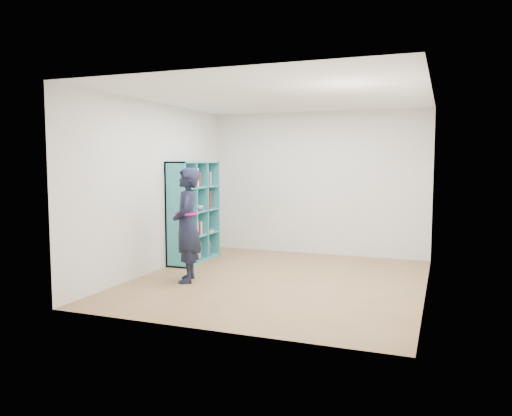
% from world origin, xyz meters
% --- Properties ---
extents(floor, '(4.50, 4.50, 0.00)m').
position_xyz_m(floor, '(0.00, 0.00, 0.00)').
color(floor, brown).
rests_on(floor, ground).
extents(ceiling, '(4.50, 4.50, 0.00)m').
position_xyz_m(ceiling, '(0.00, 0.00, 2.60)').
color(ceiling, white).
rests_on(ceiling, wall_back).
extents(wall_left, '(0.02, 4.50, 2.60)m').
position_xyz_m(wall_left, '(-2.00, 0.00, 1.30)').
color(wall_left, silver).
rests_on(wall_left, floor).
extents(wall_right, '(0.02, 4.50, 2.60)m').
position_xyz_m(wall_right, '(2.00, 0.00, 1.30)').
color(wall_right, silver).
rests_on(wall_right, floor).
extents(wall_back, '(4.00, 0.02, 2.60)m').
position_xyz_m(wall_back, '(0.00, 2.25, 1.30)').
color(wall_back, silver).
rests_on(wall_back, floor).
extents(wall_front, '(4.00, 0.02, 2.60)m').
position_xyz_m(wall_front, '(0.00, -2.25, 1.30)').
color(wall_front, silver).
rests_on(wall_front, floor).
extents(bookshelf, '(0.37, 1.28, 1.70)m').
position_xyz_m(bookshelf, '(-1.83, 0.86, 0.83)').
color(bookshelf, teal).
rests_on(bookshelf, floor).
extents(person, '(0.59, 0.69, 1.61)m').
position_xyz_m(person, '(-1.20, -0.49, 0.81)').
color(person, black).
rests_on(person, floor).
extents(smartphone, '(0.05, 0.07, 0.12)m').
position_xyz_m(smartphone, '(-1.38, -0.47, 0.91)').
color(smartphone, silver).
rests_on(smartphone, person).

